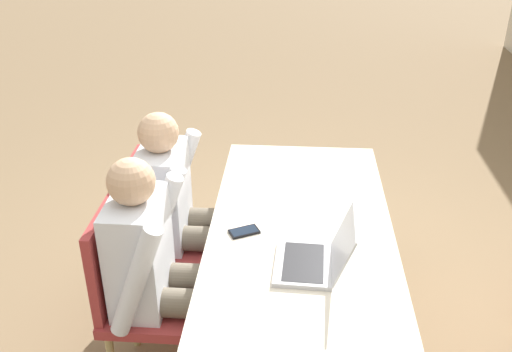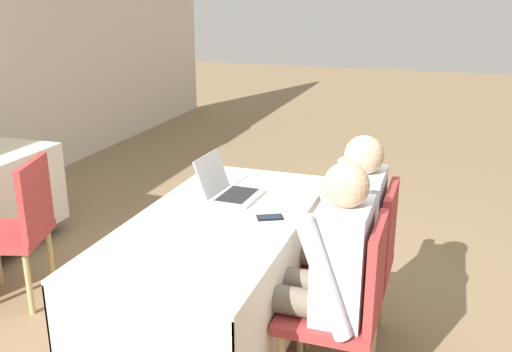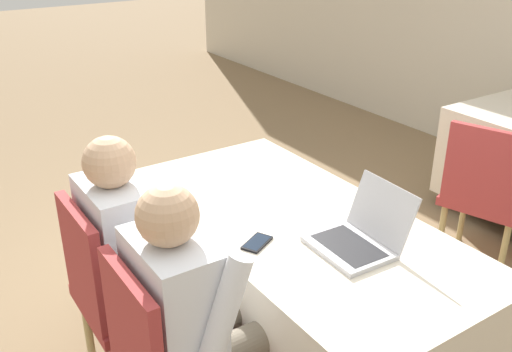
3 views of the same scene
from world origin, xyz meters
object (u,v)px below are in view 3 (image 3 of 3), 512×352
chair_near_left (118,290)px  person_checkered_shirt (138,249)px  person_white_shirt (196,314)px  chair_far_spare (486,191)px  laptop (359,236)px  cell_phone (257,243)px

chair_near_left → person_checkered_shirt: size_ratio=0.78×
person_white_shirt → chair_far_spare: bearing=-83.2°
chair_near_left → laptop: bearing=-125.6°
cell_phone → chair_far_spare: (-0.07, 1.58, -0.23)m
cell_phone → laptop: bearing=26.4°
person_checkered_shirt → person_white_shirt: same height
chair_far_spare → person_white_shirt: bearing=79.5°
person_white_shirt → person_checkered_shirt: bearing=0.0°
laptop → chair_near_left: bearing=-123.2°
chair_far_spare → person_white_shirt: 1.96m
chair_near_left → chair_far_spare: size_ratio=1.00×
chair_near_left → chair_far_spare: same height
cell_phone → chair_far_spare: bearing=65.3°
chair_far_spare → person_checkered_shirt: person_checkered_shirt is taller
chair_near_left → person_checkered_shirt: 0.19m
cell_phone → chair_far_spare: size_ratio=0.17×
person_checkered_shirt → cell_phone: bearing=-131.9°
cell_phone → person_checkered_shirt: person_checkered_shirt is taller
laptop → chair_far_spare: laptop is taller
chair_far_spare → cell_phone: bearing=75.0°
chair_near_left → cell_phone: bearing=-124.9°
person_checkered_shirt → person_white_shirt: bearing=-180.0°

